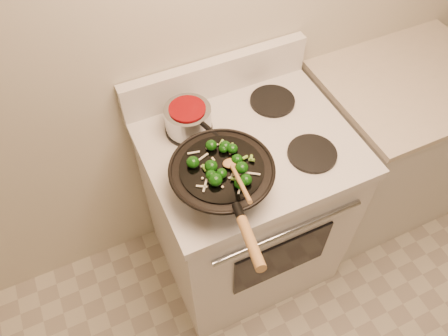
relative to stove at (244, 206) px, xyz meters
name	(u,v)px	position (x,y,z in m)	size (l,w,h in m)	color
stove	(244,206)	(0.00, 0.00, 0.00)	(0.78, 0.67, 1.08)	silver
counter_unit	(385,147)	(0.81, 0.03, -0.01)	(0.76, 0.62, 0.91)	silver
wok	(222,177)	(-0.18, -0.16, 0.52)	(0.35, 0.57, 0.20)	black
stirfry	(223,165)	(-0.18, -0.16, 0.58)	(0.22, 0.23, 0.04)	#0C3708
wooden_spoon	(236,174)	(-0.16, -0.22, 0.60)	(0.08, 0.24, 0.10)	#A67742
saucepan	(188,118)	(-0.18, 0.15, 0.51)	(0.17, 0.28, 0.10)	#999CA1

